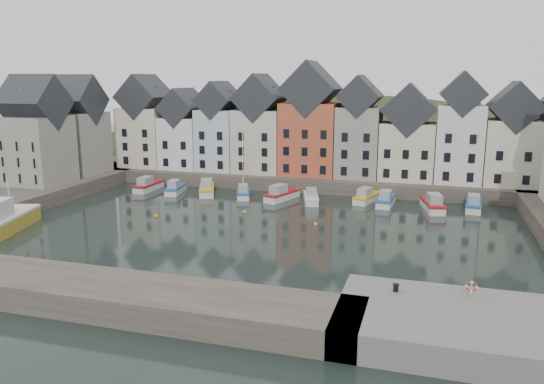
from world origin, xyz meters
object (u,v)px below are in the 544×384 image
at_px(boat_a, 148,186).
at_px(mooring_bollard, 396,287).
at_px(life_ring_post, 471,287).
at_px(boat_d, 243,192).

relative_size(boat_a, mooring_bollard, 11.64).
relative_size(boat_a, life_ring_post, 5.01).
bearing_deg(mooring_bollard, boat_a, 138.95).
xyz_separation_m(boat_a, mooring_bollard, (39.86, -34.71, 1.57)).
bearing_deg(life_ring_post, boat_a, 142.49).
relative_size(boat_d, mooring_bollard, 19.67).
bearing_deg(boat_d, mooring_bollard, -74.41).
distance_m(boat_a, life_ring_post, 56.68).
xyz_separation_m(boat_a, boat_d, (15.80, -0.29, -0.03)).
bearing_deg(mooring_bollard, life_ring_post, 2.51).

